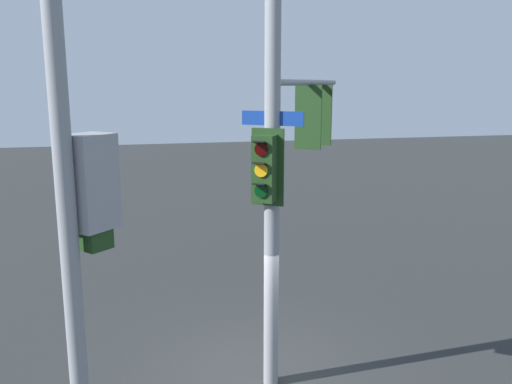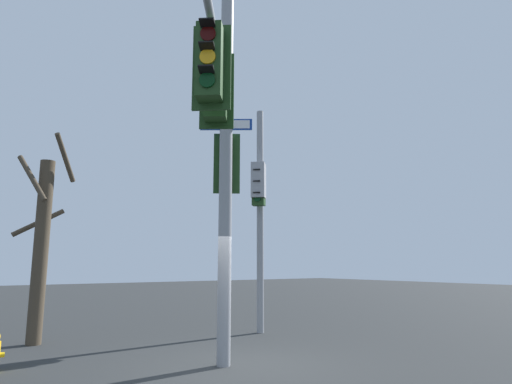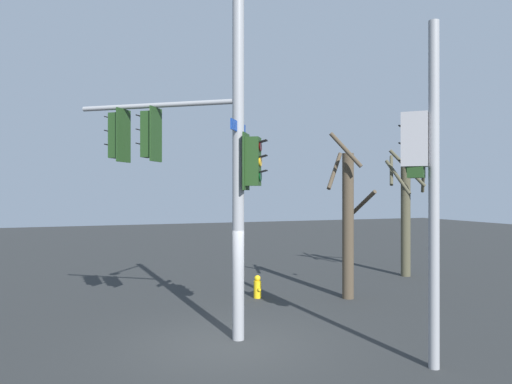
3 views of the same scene
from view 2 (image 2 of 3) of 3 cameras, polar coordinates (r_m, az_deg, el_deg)
name	(u,v)px [view 2 (image 2 of 3)]	position (r m, az deg, el deg)	size (l,w,h in m)	color
ground_plane	(241,368)	(8.90, -2.03, -22.09)	(80.00, 80.00, 0.00)	#2A2D2D
main_signal_pole_assembly	(228,127)	(8.52, -3.66, 8.47)	(4.55, 3.94, 8.26)	gray
secondary_pole_assembly	(259,199)	(12.90, 0.44, -0.91)	(0.65, 0.67, 6.66)	gray
bare_tree_behind_pole	(41,243)	(12.33, -26.40, -6.05)	(1.46, 1.41, 5.25)	#463B2D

